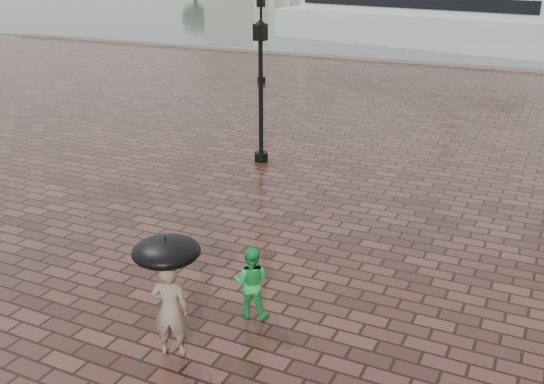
{
  "coord_description": "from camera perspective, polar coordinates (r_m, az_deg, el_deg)",
  "views": [
    {
      "loc": [
        2.56,
        -7.0,
        6.29
      ],
      "look_at": [
        -2.89,
        4.35,
        1.4
      ],
      "focal_mm": 40.0,
      "sensor_mm": 36.0,
      "label": 1
    }
  ],
  "objects": [
    {
      "name": "quay_edge",
      "position": [
        39.59,
        22.0,
        10.58
      ],
      "size": [
        80.0,
        0.6,
        0.3
      ],
      "primitive_type": "cube",
      "color": "slate",
      "rests_on": "ground"
    },
    {
      "name": "street_lamps",
      "position": [
        23.91,
        7.0,
        11.53
      ],
      "size": [
        15.44,
        12.44,
        4.4
      ],
      "color": "black",
      "rests_on": "ground"
    },
    {
      "name": "adult_pedestrian",
      "position": [
        10.33,
        -9.55,
        -10.87
      ],
      "size": [
        0.72,
        0.6,
        1.7
      ],
      "primitive_type": "imported",
      "rotation": [
        0.0,
        0.0,
        3.49
      ],
      "color": "gray",
      "rests_on": "ground"
    },
    {
      "name": "child_pedestrian",
      "position": [
        11.28,
        -1.96,
        -8.48
      ],
      "size": [
        0.79,
        0.68,
        1.4
      ],
      "primitive_type": "imported",
      "rotation": [
        0.0,
        0.0,
        3.39
      ],
      "color": "green",
      "rests_on": "ground"
    },
    {
      "name": "ferry_near",
      "position": [
        49.15,
        14.06,
        16.06
      ],
      "size": [
        24.81,
        11.04,
        7.91
      ],
      "rotation": [
        0.0,
        0.0,
        -0.23
      ],
      "color": "silver",
      "rests_on": "ground"
    },
    {
      "name": "umbrella",
      "position": [
        9.81,
        -9.92,
        -5.55
      ],
      "size": [
        1.1,
        1.1,
        1.14
      ],
      "color": "black",
      "rests_on": "ground"
    }
  ]
}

